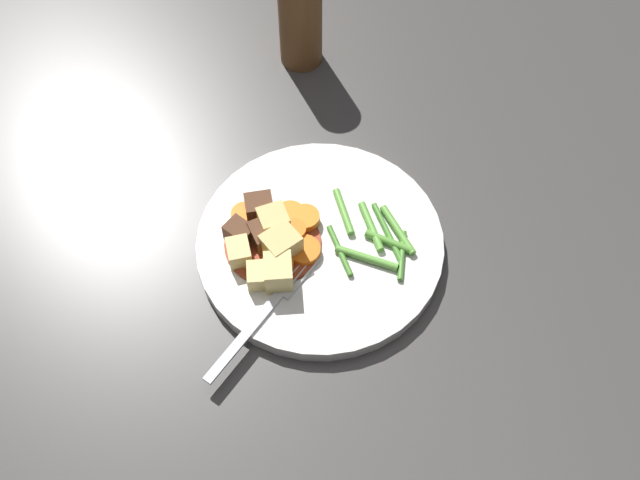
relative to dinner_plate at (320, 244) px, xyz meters
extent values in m
plane|color=#423F3D|center=(0.00, 0.00, -0.01)|extent=(3.00, 3.00, 0.00)
cylinder|color=white|center=(0.00, 0.00, 0.00)|extent=(0.26, 0.26, 0.02)
cylinder|color=#93381E|center=(0.05, -0.01, 0.01)|extent=(0.10, 0.10, 0.00)
cylinder|color=orange|center=(0.02, 0.01, 0.01)|extent=(0.05, 0.05, 0.01)
cylinder|color=orange|center=(0.07, -0.05, 0.01)|extent=(0.04, 0.04, 0.01)
cylinder|color=orange|center=(0.05, 0.02, 0.01)|extent=(0.04, 0.04, 0.01)
cylinder|color=orange|center=(0.07, -0.03, 0.01)|extent=(0.03, 0.03, 0.01)
cylinder|color=orange|center=(0.01, -0.03, 0.01)|extent=(0.04, 0.04, 0.01)
cylinder|color=orange|center=(0.02, -0.03, 0.01)|extent=(0.04, 0.04, 0.01)
cylinder|color=orange|center=(0.02, -0.01, 0.01)|extent=(0.03, 0.03, 0.01)
cube|color=#E5CC7A|center=(0.07, 0.03, 0.02)|extent=(0.03, 0.03, 0.02)
cube|color=#DBBC6B|center=(0.04, 0.01, 0.02)|extent=(0.04, 0.04, 0.03)
cube|color=#E5CC7A|center=(0.09, 0.00, 0.02)|extent=(0.02, 0.03, 0.02)
cube|color=#DBBC6B|center=(0.04, -0.02, 0.02)|extent=(0.03, 0.03, 0.03)
cube|color=#E5CC7A|center=(0.05, 0.04, 0.02)|extent=(0.03, 0.04, 0.03)
cube|color=#56331E|center=(0.08, -0.02, 0.02)|extent=(0.04, 0.04, 0.02)
cube|color=#56331E|center=(0.06, -0.01, 0.02)|extent=(0.03, 0.03, 0.03)
cube|color=#56331E|center=(0.05, -0.05, 0.02)|extent=(0.03, 0.03, 0.03)
cylinder|color=#66AD42|center=(-0.08, 0.01, 0.01)|extent=(0.02, 0.07, 0.01)
cylinder|color=#66AD42|center=(-0.03, -0.03, 0.01)|extent=(0.01, 0.06, 0.01)
cylinder|color=#66AD42|center=(-0.04, 0.04, 0.01)|extent=(0.06, 0.05, 0.01)
cylinder|color=#4C8E33|center=(-0.07, 0.01, 0.01)|extent=(0.01, 0.08, 0.01)
cylinder|color=#4C8E33|center=(-0.08, 0.04, 0.01)|extent=(0.03, 0.06, 0.01)
cylinder|color=#4C8E33|center=(-0.02, 0.02, 0.01)|extent=(0.01, 0.06, 0.01)
cylinder|color=#599E38|center=(-0.07, 0.02, 0.01)|extent=(0.05, 0.04, 0.01)
cylinder|color=#66AD42|center=(-0.06, 0.00, 0.01)|extent=(0.01, 0.06, 0.01)
cube|color=silver|center=(0.10, 0.09, 0.01)|extent=(0.09, 0.08, 0.00)
cube|color=silver|center=(0.05, 0.05, 0.01)|extent=(0.03, 0.03, 0.00)
cylinder|color=silver|center=(0.02, 0.04, 0.01)|extent=(0.03, 0.03, 0.00)
cylinder|color=silver|center=(0.03, 0.03, 0.01)|extent=(0.03, 0.03, 0.00)
cylinder|color=silver|center=(0.03, 0.03, 0.01)|extent=(0.03, 0.03, 0.00)
cylinder|color=silver|center=(0.03, 0.02, 0.01)|extent=(0.03, 0.03, 0.00)
cylinder|color=brown|center=(-0.05, -0.28, 0.06)|extent=(0.05, 0.05, 0.14)
camera|label=1|loc=(0.11, 0.41, 0.69)|focal=42.57mm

